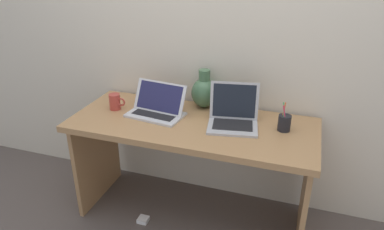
# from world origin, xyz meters

# --- Properties ---
(ground_plane) EXTENTS (6.00, 6.00, 0.00)m
(ground_plane) POSITION_xyz_m (0.00, 0.00, 0.00)
(ground_plane) COLOR #564C47
(back_wall) EXTENTS (4.40, 0.04, 2.40)m
(back_wall) POSITION_xyz_m (0.00, 0.36, 1.20)
(back_wall) COLOR beige
(back_wall) RESTS_ON ground
(desk) EXTENTS (1.55, 0.64, 0.73)m
(desk) POSITION_xyz_m (0.00, 0.00, 0.58)
(desk) COLOR #AD7F51
(desk) RESTS_ON ground
(laptop_left) EXTENTS (0.38, 0.27, 0.20)m
(laptop_left) POSITION_xyz_m (-0.25, 0.04, 0.79)
(laptop_left) COLOR silver
(laptop_left) RESTS_ON desk
(laptop_right) EXTENTS (0.34, 0.31, 0.25)m
(laptop_right) POSITION_xyz_m (0.25, 0.06, 0.80)
(laptop_right) COLOR #B2B2B7
(laptop_right) RESTS_ON desk
(green_vase) EXTENTS (0.17, 0.17, 0.26)m
(green_vase) POSITION_xyz_m (0.00, 0.26, 0.84)
(green_vase) COLOR #47704C
(green_vase) RESTS_ON desk
(coffee_mug) EXTENTS (0.12, 0.07, 0.11)m
(coffee_mug) POSITION_xyz_m (-0.56, 0.03, 0.79)
(coffee_mug) COLOR #B23D33
(coffee_mug) RESTS_ON desk
(pen_cup) EXTENTS (0.08, 0.08, 0.18)m
(pen_cup) POSITION_xyz_m (0.56, 0.07, 0.78)
(pen_cup) COLOR black
(pen_cup) RESTS_ON desk
(power_brick) EXTENTS (0.07, 0.07, 0.03)m
(power_brick) POSITION_xyz_m (-0.30, -0.18, 0.01)
(power_brick) COLOR white
(power_brick) RESTS_ON ground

